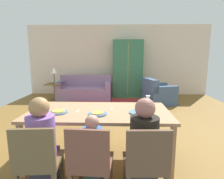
{
  "coord_description": "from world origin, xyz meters",
  "views": [
    {
      "loc": [
        0.03,
        -3.82,
        1.53
      ],
      "look_at": [
        -0.1,
        -0.05,
        0.85
      ],
      "focal_mm": 30.14,
      "sensor_mm": 36.0,
      "label": 1
    }
  ],
  "objects_px": {
    "dining_table": "(99,115)",
    "couch": "(85,90)",
    "plate_near_man": "(58,112)",
    "person_man": "(43,149)",
    "dining_chair_woman": "(146,162)",
    "dining_chair_child": "(90,161)",
    "wine_glass": "(148,99)",
    "handbag": "(144,103)",
    "person_woman": "(143,151)",
    "armchair": "(158,94)",
    "table_lamp": "(54,71)",
    "person_child": "(93,157)",
    "side_table": "(55,89)",
    "armoire": "(128,69)",
    "plate_near_woman": "(138,112)",
    "plate_near_child": "(98,114)",
    "dining_chair_man": "(38,160)",
    "book_upper": "(61,82)",
    "book_lower": "(59,83)"
  },
  "relations": [
    {
      "from": "dining_table",
      "to": "couch",
      "type": "xyz_separation_m",
      "value": [
        -0.93,
        4.05,
        -0.39
      ]
    },
    {
      "from": "plate_near_man",
      "to": "person_man",
      "type": "bearing_deg",
      "value": -90.31
    },
    {
      "from": "plate_near_man",
      "to": "dining_chair_woman",
      "type": "bearing_deg",
      "value": -33.85
    },
    {
      "from": "dining_chair_child",
      "to": "dining_chair_woman",
      "type": "relative_size",
      "value": 1.0
    },
    {
      "from": "wine_glass",
      "to": "handbag",
      "type": "bearing_deg",
      "value": 83.08
    },
    {
      "from": "person_woman",
      "to": "person_man",
      "type": "bearing_deg",
      "value": -180.0
    },
    {
      "from": "armchair",
      "to": "table_lamp",
      "type": "relative_size",
      "value": 1.96
    },
    {
      "from": "dining_chair_child",
      "to": "person_child",
      "type": "bearing_deg",
      "value": 87.52
    },
    {
      "from": "person_child",
      "to": "armchair",
      "type": "distance_m",
      "value": 4.35
    },
    {
      "from": "side_table",
      "to": "handbag",
      "type": "bearing_deg",
      "value": -16.8
    },
    {
      "from": "plate_near_man",
      "to": "couch",
      "type": "xyz_separation_m",
      "value": [
        -0.39,
        4.17,
        -0.47
      ]
    },
    {
      "from": "person_man",
      "to": "armoire",
      "type": "height_order",
      "value": "armoire"
    },
    {
      "from": "side_table",
      "to": "plate_near_woman",
      "type": "bearing_deg",
      "value": -57.51
    },
    {
      "from": "armchair",
      "to": "side_table",
      "type": "height_order",
      "value": "armchair"
    },
    {
      "from": "person_man",
      "to": "person_child",
      "type": "height_order",
      "value": "person_man"
    },
    {
      "from": "plate_near_child",
      "to": "person_man",
      "type": "relative_size",
      "value": 0.23
    },
    {
      "from": "armoire",
      "to": "side_table",
      "type": "distance_m",
      "value": 2.75
    },
    {
      "from": "plate_near_man",
      "to": "plate_near_child",
      "type": "height_order",
      "value": "same"
    },
    {
      "from": "person_child",
      "to": "armoire",
      "type": "xyz_separation_m",
      "value": [
        0.62,
        5.23,
        0.62
      ]
    },
    {
      "from": "dining_chair_man",
      "to": "person_child",
      "type": "xyz_separation_m",
      "value": [
        0.54,
        0.17,
        -0.06
      ]
    },
    {
      "from": "table_lamp",
      "to": "book_upper",
      "type": "height_order",
      "value": "table_lamp"
    },
    {
      "from": "armchair",
      "to": "couch",
      "type": "bearing_deg",
      "value": 164.79
    },
    {
      "from": "person_child",
      "to": "armchair",
      "type": "xyz_separation_m",
      "value": [
        1.54,
        4.07,
        -0.11
      ]
    },
    {
      "from": "dining_chair_man",
      "to": "person_child",
      "type": "distance_m",
      "value": 0.57
    },
    {
      "from": "plate_near_woman",
      "to": "couch",
      "type": "xyz_separation_m",
      "value": [
        -1.48,
        4.15,
        -0.47
      ]
    },
    {
      "from": "dining_chair_woman",
      "to": "handbag",
      "type": "xyz_separation_m",
      "value": [
        0.49,
        3.75,
        -0.36
      ]
    },
    {
      "from": "dining_table",
      "to": "side_table",
      "type": "distance_m",
      "value": 4.27
    },
    {
      "from": "side_table",
      "to": "wine_glass",
      "type": "bearing_deg",
      "value": -53.76
    },
    {
      "from": "dining_chair_child",
      "to": "book_lower",
      "type": "bearing_deg",
      "value": 110.78
    },
    {
      "from": "person_child",
      "to": "book_upper",
      "type": "xyz_separation_m",
      "value": [
        -1.73,
        4.48,
        0.19
      ]
    },
    {
      "from": "wine_glass",
      "to": "book_lower",
      "type": "bearing_deg",
      "value": 124.6
    },
    {
      "from": "plate_near_child",
      "to": "plate_near_woman",
      "type": "bearing_deg",
      "value": 8.34
    },
    {
      "from": "person_woman",
      "to": "book_upper",
      "type": "height_order",
      "value": "person_woman"
    },
    {
      "from": "armoire",
      "to": "book_lower",
      "type": "bearing_deg",
      "value": -161.74
    },
    {
      "from": "couch",
      "to": "book_lower",
      "type": "distance_m",
      "value": 0.92
    },
    {
      "from": "dining_table",
      "to": "plate_near_child",
      "type": "distance_m",
      "value": 0.19
    },
    {
      "from": "armchair",
      "to": "book_upper",
      "type": "bearing_deg",
      "value": 172.72
    },
    {
      "from": "dining_chair_woman",
      "to": "side_table",
      "type": "bearing_deg",
      "value": 118.12
    },
    {
      "from": "dining_table",
      "to": "dining_chair_man",
      "type": "relative_size",
      "value": 2.28
    },
    {
      "from": "wine_glass",
      "to": "dining_chair_man",
      "type": "distance_m",
      "value": 1.67
    },
    {
      "from": "dining_chair_woman",
      "to": "side_table",
      "type": "distance_m",
      "value": 5.28
    },
    {
      "from": "book_lower",
      "to": "armchair",
      "type": "bearing_deg",
      "value": -6.58
    },
    {
      "from": "plate_near_woman",
      "to": "dining_chair_child",
      "type": "bearing_deg",
      "value": -126.14
    },
    {
      "from": "wine_glass",
      "to": "person_child",
      "type": "relative_size",
      "value": 0.2
    },
    {
      "from": "dining_chair_child",
      "to": "handbag",
      "type": "bearing_deg",
      "value": 74.36
    },
    {
      "from": "dining_chair_child",
      "to": "couch",
      "type": "relative_size",
      "value": 0.46
    },
    {
      "from": "wine_glass",
      "to": "book_lower",
      "type": "relative_size",
      "value": 0.85
    },
    {
      "from": "wine_glass",
      "to": "dining_chair_child",
      "type": "relative_size",
      "value": 0.21
    },
    {
      "from": "person_man",
      "to": "handbag",
      "type": "distance_m",
      "value": 3.93
    },
    {
      "from": "dining_table",
      "to": "armchair",
      "type": "relative_size",
      "value": 1.88
    }
  ]
}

